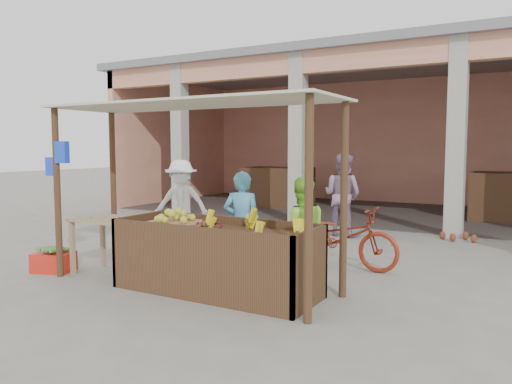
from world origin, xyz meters
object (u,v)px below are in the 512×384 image
Objects in this scene: vendor_blue at (242,221)px; motorcycle at (341,236)px; side_table at (110,228)px; red_crate at (54,262)px; vendor_green at (301,229)px; fruit_stall at (216,261)px.

vendor_blue is 0.85× the size of motorcycle.
side_table is 1.90m from vendor_blue.
vendor_green is at bearing -2.05° from red_crate.
side_table is at bearing -179.86° from fruit_stall.
vendor_blue is (2.54, 1.15, 0.65)m from red_crate.
vendor_blue is at bearing 138.52° from motorcycle.
vendor_green is (3.47, 1.10, 0.61)m from red_crate.
vendor_blue is 0.93m from vendor_green.
side_table is at bearing 10.40° from vendor_blue.
vendor_blue is at bearing 4.67° from red_crate.
vendor_blue reaches higher than fruit_stall.
vendor_green is (0.93, -0.05, -0.04)m from vendor_blue.
red_crate is at bearing -161.35° from side_table.
side_table is 0.67× the size of vendor_green.
fruit_stall is 1.18m from vendor_green.
red_crate is at bearing 8.31° from vendor_blue.
fruit_stall is 2.69m from red_crate.
fruit_stall is 1.72× the size of vendor_green.
side_table is 0.64× the size of vendor_blue.
red_crate is 2.86m from vendor_blue.
motorcycle is (1.03, 1.15, -0.30)m from vendor_blue.
motorcycle is at bearing 65.38° from fruit_stall.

